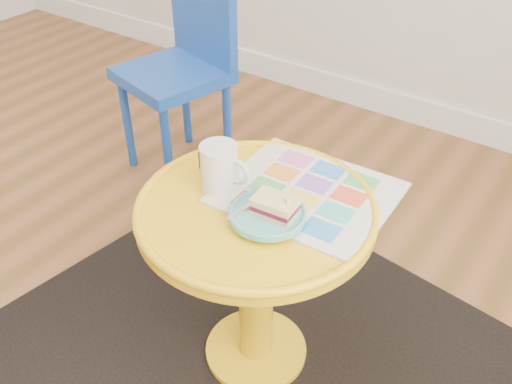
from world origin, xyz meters
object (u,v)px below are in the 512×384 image
Objects in this scene: chair at (185,58)px; plate at (267,215)px; mug at (220,167)px; newspaper at (308,193)px; side_table at (256,254)px.

chair reaches higher than plate.
mug is at bearing 165.91° from plate.
chair is 2.07× the size of newspaper.
side_table is at bearing -26.01° from chair.
side_table is 3.27× the size of plate.
side_table is 1.43× the size of newspaper.
chair reaches higher than newspaper.
chair is 0.97m from newspaper.
mug is 0.16m from plate.
mug is at bearing 174.13° from side_table.
chair is 0.90m from mug.
plate reaches higher than side_table.
mug is at bearing -153.73° from newspaper.
side_table is at bearing -9.72° from mug.
mug reaches higher than plate.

